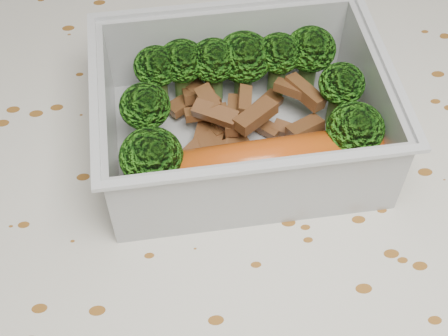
{
  "coord_description": "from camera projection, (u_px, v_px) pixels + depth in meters",
  "views": [
    {
      "loc": [
        -0.02,
        -0.24,
        1.08
      ],
      "look_at": [
        0.01,
        -0.01,
        0.78
      ],
      "focal_mm": 50.0,
      "sensor_mm": 36.0,
      "label": 1
    }
  ],
  "objects": [
    {
      "name": "dining_table",
      "position": [
        216.0,
        253.0,
        0.48
      ],
      "size": [
        1.4,
        0.9,
        0.75
      ],
      "color": "brown",
      "rests_on": "ground"
    },
    {
      "name": "tablecloth",
      "position": [
        216.0,
        217.0,
        0.43
      ],
      "size": [
        1.46,
        0.96,
        0.19
      ],
      "color": "silver",
      "rests_on": "dining_table"
    },
    {
      "name": "lunch_container",
      "position": [
        242.0,
        122.0,
        0.41
      ],
      "size": [
        0.19,
        0.15,
        0.06
      ],
      "color": "silver",
      "rests_on": "tablecloth"
    },
    {
      "name": "broccoli_florets",
      "position": [
        238.0,
        87.0,
        0.41
      ],
      "size": [
        0.16,
        0.12,
        0.05
      ],
      "color": "#608C3F",
      "rests_on": "lunch_container"
    },
    {
      "name": "meat_pile",
      "position": [
        235.0,
        120.0,
        0.42
      ],
      "size": [
        0.11,
        0.07,
        0.03
      ],
      "color": "brown",
      "rests_on": "lunch_container"
    },
    {
      "name": "sausage",
      "position": [
        258.0,
        163.0,
        0.38
      ],
      "size": [
        0.16,
        0.04,
        0.03
      ],
      "color": "#C94D13",
      "rests_on": "lunch_container"
    }
  ]
}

